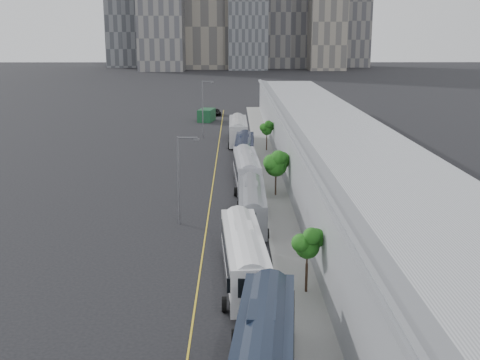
{
  "coord_description": "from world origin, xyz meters",
  "views": [
    {
      "loc": [
        1.11,
        -7.03,
        17.13
      ],
      "look_at": [
        1.63,
        51.72,
        3.0
      ],
      "focal_mm": 45.0,
      "sensor_mm": 36.0,
      "label": 1
    }
  ],
  "objects_px": {
    "bus_3": "(252,208)",
    "street_lamp_near": "(181,174)",
    "bus_4": "(246,172)",
    "shipping_container": "(207,115)",
    "suv": "(215,112)",
    "bus_6": "(238,133)",
    "bus_5": "(245,152)",
    "bus_2": "(244,261)",
    "street_lamp_far": "(204,106)"
  },
  "relations": [
    {
      "from": "bus_3",
      "to": "street_lamp_near",
      "type": "bearing_deg",
      "value": -179.08
    },
    {
      "from": "bus_4",
      "to": "bus_3",
      "type": "bearing_deg",
      "value": -91.31
    },
    {
      "from": "shipping_container",
      "to": "suv",
      "type": "xyz_separation_m",
      "value": [
        1.51,
        9.65,
        -0.56
      ]
    },
    {
      "from": "bus_3",
      "to": "suv",
      "type": "relative_size",
      "value": 2.45
    },
    {
      "from": "street_lamp_near",
      "to": "suv",
      "type": "distance_m",
      "value": 79.13
    },
    {
      "from": "bus_4",
      "to": "shipping_container",
      "type": "xyz_separation_m",
      "value": [
        -7.15,
        54.77,
        -0.35
      ]
    },
    {
      "from": "bus_4",
      "to": "bus_6",
      "type": "xyz_separation_m",
      "value": [
        -0.81,
        28.59,
        0.13
      ]
    },
    {
      "from": "bus_5",
      "to": "suv",
      "type": "relative_size",
      "value": 2.51
    },
    {
      "from": "bus_5",
      "to": "bus_3",
      "type": "bearing_deg",
      "value": -87.71
    },
    {
      "from": "bus_2",
      "to": "suv",
      "type": "relative_size",
      "value": 2.64
    },
    {
      "from": "bus_6",
      "to": "shipping_container",
      "type": "relative_size",
      "value": 2.64
    },
    {
      "from": "bus_5",
      "to": "bus_6",
      "type": "relative_size",
      "value": 0.89
    },
    {
      "from": "street_lamp_far",
      "to": "shipping_container",
      "type": "xyz_separation_m",
      "value": [
        -0.52,
        20.94,
        -4.33
      ]
    },
    {
      "from": "bus_5",
      "to": "bus_2",
      "type": "bearing_deg",
      "value": -89.22
    },
    {
      "from": "shipping_container",
      "to": "bus_6",
      "type": "bearing_deg",
      "value": -66.31
    },
    {
      "from": "bus_6",
      "to": "suv",
      "type": "relative_size",
      "value": 2.82
    },
    {
      "from": "bus_5",
      "to": "suv",
      "type": "bearing_deg",
      "value": 98.11
    },
    {
      "from": "bus_4",
      "to": "street_lamp_near",
      "type": "distance_m",
      "value": 16.23
    },
    {
      "from": "bus_6",
      "to": "street_lamp_near",
      "type": "xyz_separation_m",
      "value": [
        -5.52,
        -43.18,
        3.07
      ]
    },
    {
      "from": "bus_2",
      "to": "bus_5",
      "type": "relative_size",
      "value": 1.06
    },
    {
      "from": "shipping_container",
      "to": "suv",
      "type": "distance_m",
      "value": 9.78
    },
    {
      "from": "bus_6",
      "to": "street_lamp_near",
      "type": "distance_m",
      "value": 43.64
    },
    {
      "from": "bus_3",
      "to": "street_lamp_far",
      "type": "distance_m",
      "value": 49.06
    },
    {
      "from": "bus_3",
      "to": "bus_4",
      "type": "distance_m",
      "value": 14.58
    },
    {
      "from": "suv",
      "to": "bus_3",
      "type": "bearing_deg",
      "value": -92.56
    },
    {
      "from": "bus_6",
      "to": "street_lamp_far",
      "type": "xyz_separation_m",
      "value": [
        -5.81,
        5.25,
        3.84
      ]
    },
    {
      "from": "bus_2",
      "to": "bus_5",
      "type": "bearing_deg",
      "value": 85.4
    },
    {
      "from": "bus_5",
      "to": "street_lamp_near",
      "type": "distance_m",
      "value": 28.81
    },
    {
      "from": "bus_2",
      "to": "bus_5",
      "type": "xyz_separation_m",
      "value": [
        0.74,
        41.65,
        -0.08
      ]
    },
    {
      "from": "suv",
      "to": "bus_5",
      "type": "bearing_deg",
      "value": -90.51
    },
    {
      "from": "bus_2",
      "to": "suv",
      "type": "xyz_separation_m",
      "value": [
        -4.9,
        92.75,
        -0.92
      ]
    },
    {
      "from": "shipping_container",
      "to": "street_lamp_far",
      "type": "bearing_deg",
      "value": -78.49
    },
    {
      "from": "bus_3",
      "to": "street_lamp_near",
      "type": "distance_m",
      "value": 7.35
    },
    {
      "from": "bus_5",
      "to": "street_lamp_near",
      "type": "xyz_separation_m",
      "value": [
        -6.33,
        -27.92,
        3.28
      ]
    },
    {
      "from": "bus_2",
      "to": "bus_3",
      "type": "distance_m",
      "value": 13.79
    },
    {
      "from": "bus_3",
      "to": "street_lamp_far",
      "type": "relative_size",
      "value": 1.25
    },
    {
      "from": "bus_5",
      "to": "shipping_container",
      "type": "bearing_deg",
      "value": 101.6
    },
    {
      "from": "bus_6",
      "to": "shipping_container",
      "type": "distance_m",
      "value": 26.94
    },
    {
      "from": "bus_2",
      "to": "street_lamp_far",
      "type": "relative_size",
      "value": 1.35
    },
    {
      "from": "shipping_container",
      "to": "bus_5",
      "type": "bearing_deg",
      "value": -70.13
    },
    {
      "from": "bus_3",
      "to": "shipping_container",
      "type": "distance_m",
      "value": 69.74
    },
    {
      "from": "bus_3",
      "to": "bus_4",
      "type": "bearing_deg",
      "value": 91.67
    },
    {
      "from": "bus_3",
      "to": "bus_6",
      "type": "distance_m",
      "value": 43.18
    },
    {
      "from": "bus_4",
      "to": "street_lamp_far",
      "type": "height_order",
      "value": "street_lamp_far"
    },
    {
      "from": "bus_2",
      "to": "suv",
      "type": "height_order",
      "value": "bus_2"
    },
    {
      "from": "bus_2",
      "to": "bus_5",
      "type": "distance_m",
      "value": 41.66
    },
    {
      "from": "bus_4",
      "to": "bus_6",
      "type": "relative_size",
      "value": 0.93
    },
    {
      "from": "bus_2",
      "to": "street_lamp_far",
      "type": "bearing_deg",
      "value": 91.83
    },
    {
      "from": "bus_2",
      "to": "street_lamp_near",
      "type": "distance_m",
      "value": 15.17
    },
    {
      "from": "street_lamp_far",
      "to": "shipping_container",
      "type": "distance_m",
      "value": 21.38
    }
  ]
}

